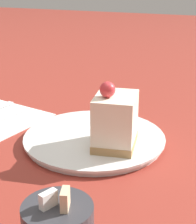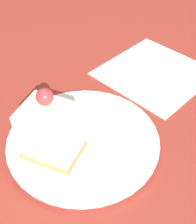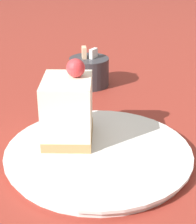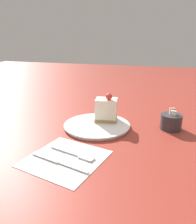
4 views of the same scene
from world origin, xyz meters
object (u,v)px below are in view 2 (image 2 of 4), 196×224
(cake_slice, at_px, (51,131))
(fork, at_px, (141,74))
(knife, at_px, (169,69))
(plate, at_px, (83,141))

(cake_slice, bearing_deg, fork, -13.41)
(fork, bearing_deg, cake_slice, -170.43)
(fork, bearing_deg, knife, -27.99)
(plate, xyz_separation_m, knife, (0.27, -0.04, -0.00))
(fork, relative_size, knife, 0.81)
(cake_slice, xyz_separation_m, fork, (0.27, -0.02, -0.05))
(plate, distance_m, fork, 0.22)
(fork, height_order, knife, same)
(plate, distance_m, cake_slice, 0.07)
(plate, relative_size, knife, 1.34)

